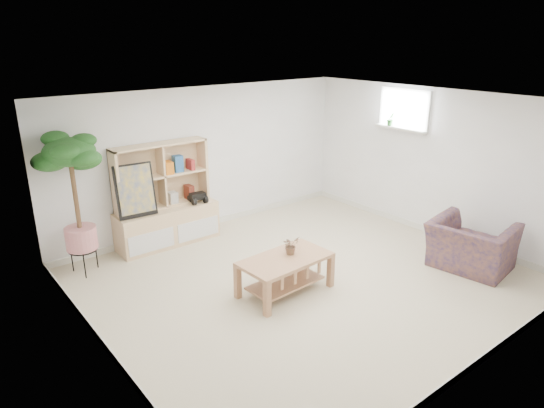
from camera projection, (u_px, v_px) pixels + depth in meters
floor at (304, 278)px, 6.68m from camera, size 5.50×5.00×0.01m
ceiling at (308, 102)px, 5.89m from camera, size 5.50×5.00×0.01m
walls at (306, 195)px, 6.29m from camera, size 5.51×5.01×2.40m
baseboard at (304, 275)px, 6.67m from camera, size 5.50×5.00×0.10m
window at (404, 109)px, 8.07m from camera, size 0.10×0.98×0.68m
window_sill at (400, 129)px, 8.14m from camera, size 0.14×1.00×0.04m
storage_unit at (165, 195)px, 7.54m from camera, size 1.62×0.55×1.62m
poster at (135, 191)px, 7.12m from camera, size 0.59×0.18×0.80m
toy_truck at (198, 197)px, 7.80m from camera, size 0.38×0.28×0.19m
coffee_table at (285, 275)px, 6.25m from camera, size 1.22×0.70×0.48m
table_plant at (291, 245)px, 6.25m from camera, size 0.22×0.19×0.24m
floor_tree at (77, 205)px, 6.52m from camera, size 0.88×0.88×2.00m
armchair at (471, 242)px, 6.84m from camera, size 1.09×1.20×0.79m
sill_plant at (390, 119)px, 8.26m from camera, size 0.14×0.13×0.22m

